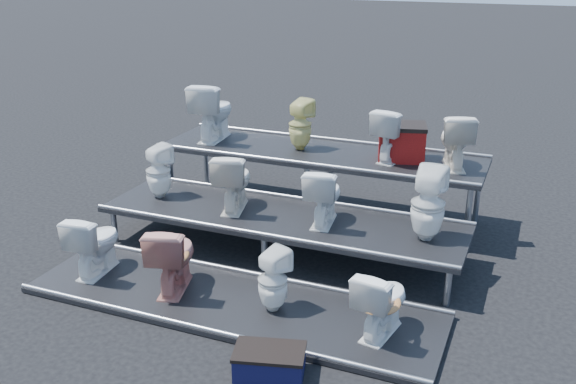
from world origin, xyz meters
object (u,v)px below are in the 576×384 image
at_px(toilet_5, 233,180).
at_px(toilet_8, 213,111).
at_px(toilet_6, 324,195).
at_px(toilet_10, 394,134).
at_px(red_crate, 402,144).
at_px(toilet_4, 158,171).
at_px(step_stool, 270,364).
at_px(toilet_11, 455,140).
at_px(toilet_3, 382,301).
at_px(toilet_0, 95,243).
at_px(toilet_1, 173,256).
at_px(toilet_9, 300,125).
at_px(toilet_2, 273,280).
at_px(toilet_7, 428,204).

relative_size(toilet_5, toilet_8, 0.88).
bearing_deg(toilet_6, toilet_8, -39.19).
distance_m(toilet_10, red_crate, 0.17).
xyz_separation_m(toilet_4, step_stool, (2.43, -2.16, -0.69)).
relative_size(toilet_6, toilet_11, 0.97).
xyz_separation_m(toilet_3, toilet_11, (0.18, 2.60, 0.81)).
bearing_deg(toilet_6, toilet_11, -139.41).
distance_m(toilet_0, toilet_11, 4.27).
bearing_deg(toilet_1, toilet_9, -113.54).
bearing_deg(red_crate, toilet_3, -94.68).
xyz_separation_m(toilet_1, toilet_8, (-0.91, 2.60, 0.83)).
bearing_deg(toilet_5, toilet_4, -14.02).
bearing_deg(toilet_6, toilet_4, -6.95).
relative_size(toilet_9, toilet_11, 0.98).
height_order(toilet_5, toilet_8, toilet_8).
xyz_separation_m(toilet_2, red_crate, (0.58, 2.67, 0.68)).
relative_size(toilet_3, toilet_5, 0.94).
height_order(toilet_6, step_stool, toilet_6).
height_order(toilet_9, toilet_10, toilet_10).
height_order(toilet_8, toilet_10, toilet_8).
xyz_separation_m(toilet_2, toilet_7, (1.19, 1.30, 0.48)).
bearing_deg(toilet_9, toilet_3, 138.01).
bearing_deg(toilet_7, toilet_6, 2.53).
bearing_deg(toilet_10, toilet_4, 40.52).
bearing_deg(toilet_4, toilet_0, 113.44).
distance_m(toilet_8, step_stool, 4.35).
bearing_deg(toilet_5, toilet_0, 38.46).
bearing_deg(toilet_0, toilet_7, -163.37).
relative_size(toilet_1, toilet_5, 1.04).
xyz_separation_m(toilet_0, toilet_2, (2.06, 0.00, -0.03)).
relative_size(toilet_7, toilet_9, 1.19).
xyz_separation_m(toilet_4, toilet_7, (3.27, 0.00, 0.06)).
bearing_deg(toilet_2, toilet_7, -110.58).
bearing_deg(toilet_10, toilet_0, 59.23).
bearing_deg(toilet_9, step_stool, 120.76).
height_order(toilet_9, step_stool, toilet_9).
height_order(toilet_3, toilet_9, toilet_9).
height_order(toilet_2, toilet_5, toilet_5).
xyz_separation_m(toilet_0, toilet_1, (0.96, 0.00, 0.02)).
height_order(toilet_0, toilet_7, toilet_7).
height_order(toilet_5, red_crate, red_crate).
height_order(toilet_7, toilet_9, toilet_9).
xyz_separation_m(toilet_10, step_stool, (-0.15, -3.46, -1.09)).
bearing_deg(toilet_4, toilet_2, 170.54).
height_order(toilet_6, red_crate, red_crate).
height_order(toilet_0, toilet_4, toilet_4).
bearing_deg(toilet_11, step_stool, 58.11).
distance_m(toilet_0, toilet_7, 3.53).
bearing_deg(toilet_11, toilet_1, 30.59).
distance_m(toilet_3, step_stool, 1.15).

